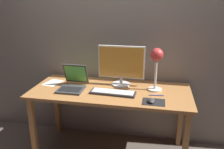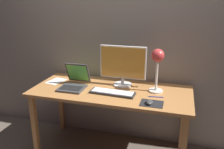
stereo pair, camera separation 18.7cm
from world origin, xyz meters
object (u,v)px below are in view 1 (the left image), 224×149
at_px(desk_lamp, 156,60).
at_px(keyboard_main, 113,93).
at_px(pen, 156,95).
at_px(laptop, 73,82).
at_px(mouse, 152,101).
at_px(monitor, 121,64).

bearing_deg(desk_lamp, keyboard_main, -155.69).
relative_size(desk_lamp, pen, 3.08).
xyz_separation_m(desk_lamp, pen, (0.02, -0.15, -0.31)).
relative_size(laptop, desk_lamp, 0.77).
relative_size(desk_lamp, mouse, 4.49).
bearing_deg(laptop, keyboard_main, -9.84).
xyz_separation_m(laptop, mouse, (0.81, -0.21, -0.05)).
xyz_separation_m(mouse, pen, (0.04, 0.17, -0.02)).
xyz_separation_m(keyboard_main, desk_lamp, (0.40, 0.18, 0.30)).
xyz_separation_m(desk_lamp, mouse, (-0.02, -0.31, -0.29)).
relative_size(monitor, pen, 3.44).
xyz_separation_m(laptop, desk_lamp, (0.83, 0.10, 0.24)).
bearing_deg(pen, mouse, -102.58).
height_order(laptop, mouse, laptop).
bearing_deg(mouse, keyboard_main, 160.15).
height_order(mouse, pen, mouse).
bearing_deg(laptop, mouse, -14.62).
bearing_deg(pen, laptop, 177.17).
bearing_deg(keyboard_main, mouse, -19.85).
height_order(laptop, pen, laptop).
bearing_deg(desk_lamp, monitor, 168.33).
height_order(laptop, desk_lamp, desk_lamp).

